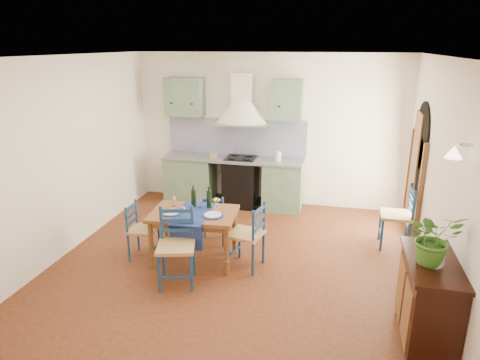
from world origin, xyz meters
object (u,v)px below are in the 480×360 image
Objects in this scene: chair_near at (176,246)px; sideboard at (428,299)px; potted_plant at (434,238)px; dining_table at (194,218)px.

chair_near reaches higher than sideboard.
sideboard is at bearing 53.29° from potted_plant.
potted_plant is (2.84, -0.58, 0.69)m from chair_near.
dining_table reaches higher than sideboard.
sideboard is 1.97× the size of potted_plant.
chair_near is 1.86× the size of potted_plant.
potted_plant is (2.80, -1.17, 0.55)m from dining_table.
sideboard is at bearing -21.40° from dining_table.
sideboard is (2.84, -1.11, -0.15)m from dining_table.
chair_near is at bearing 169.60° from sideboard.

